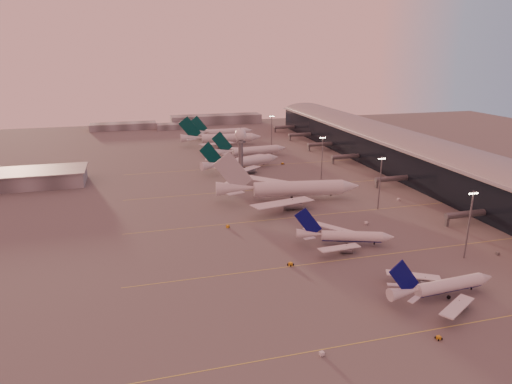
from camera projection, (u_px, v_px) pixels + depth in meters
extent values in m
plane|color=#545252|center=(313.00, 278.00, 148.05)|extent=(700.00, 700.00, 0.00)
cube|color=#D4CF4B|center=(465.00, 324.00, 123.42)|extent=(180.00, 0.25, 0.02)
cube|color=#D4CF4B|center=(379.00, 255.00, 164.85)|extent=(180.00, 0.25, 0.02)
cube|color=#D4CF4B|center=(328.00, 214.00, 206.28)|extent=(180.00, 0.25, 0.02)
cube|color=#D4CF4B|center=(294.00, 187.00, 247.71)|extent=(180.00, 0.25, 0.02)
cube|color=#D4CF4B|center=(268.00, 165.00, 293.74)|extent=(180.00, 0.25, 0.02)
cube|color=black|center=(411.00, 158.00, 273.99)|extent=(36.00, 360.00, 18.00)
cylinder|color=slate|center=(413.00, 143.00, 271.31)|extent=(10.08, 360.00, 10.08)
cube|color=slate|center=(413.00, 143.00, 271.25)|extent=(40.00, 362.00, 0.80)
cylinder|color=#5C5E63|center=(468.00, 214.00, 193.25)|extent=(22.00, 2.80, 2.80)
cube|color=#5C5E63|center=(447.00, 221.00, 191.40)|extent=(1.20, 1.20, 4.40)
cylinder|color=#5C5E63|center=(394.00, 179.00, 246.65)|extent=(22.00, 2.80, 2.80)
cube|color=#5C5E63|center=(377.00, 184.00, 244.80)|extent=(1.20, 1.20, 4.40)
cylinder|color=#5C5E63|center=(347.00, 156.00, 298.20)|extent=(22.00, 2.80, 2.80)
cube|color=#5C5E63|center=(333.00, 161.00, 296.36)|extent=(1.20, 1.20, 4.40)
cylinder|color=#5C5E63|center=(322.00, 144.00, 336.87)|extent=(22.00, 2.80, 2.80)
cube|color=#5C5E63|center=(309.00, 148.00, 335.02)|extent=(1.20, 1.20, 4.40)
cylinder|color=#5C5E63|center=(302.00, 135.00, 375.54)|extent=(22.00, 2.80, 2.80)
cube|color=#5C5E63|center=(290.00, 138.00, 373.69)|extent=(1.20, 1.20, 4.40)
cylinder|color=#5C5E63|center=(286.00, 127.00, 412.36)|extent=(22.00, 2.80, 2.80)
cube|color=#5C5E63|center=(275.00, 130.00, 410.51)|extent=(1.20, 1.20, 4.40)
cube|color=#5A5C60|center=(7.00, 180.00, 245.37)|extent=(80.00, 25.00, 8.00)
cube|color=slate|center=(5.00, 173.00, 244.12)|extent=(82.00, 27.00, 0.60)
cylinder|color=#5C5E63|center=(241.00, 162.00, 256.52)|extent=(2.60, 2.60, 22.00)
cylinder|color=#5C5E63|center=(241.00, 141.00, 253.11)|extent=(5.20, 5.20, 1.20)
sphere|color=silver|center=(241.00, 134.00, 251.95)|extent=(6.40, 6.40, 6.40)
cylinder|color=#5C5E63|center=(240.00, 128.00, 250.85)|extent=(0.16, 0.16, 2.00)
cylinder|color=#5C5E63|center=(469.00, 225.00, 159.02)|extent=(0.56, 0.56, 25.00)
cube|color=#5C5E63|center=(474.00, 192.00, 155.45)|extent=(3.60, 0.25, 0.25)
sphere|color=#FFEABF|center=(470.00, 194.00, 155.19)|extent=(0.56, 0.56, 0.56)
sphere|color=#FFEABF|center=(472.00, 194.00, 155.45)|extent=(0.56, 0.56, 0.56)
sphere|color=#FFEABF|center=(475.00, 193.00, 155.70)|extent=(0.56, 0.56, 0.56)
sphere|color=#FFEABF|center=(477.00, 193.00, 155.95)|extent=(0.56, 0.56, 0.56)
cylinder|color=#5C5E63|center=(380.00, 183.00, 208.90)|extent=(0.56, 0.56, 25.00)
cube|color=#5C5E63|center=(382.00, 158.00, 205.33)|extent=(3.60, 0.25, 0.25)
sphere|color=#FFEABF|center=(379.00, 159.00, 205.07)|extent=(0.56, 0.56, 0.56)
sphere|color=#FFEABF|center=(381.00, 159.00, 205.32)|extent=(0.56, 0.56, 0.56)
sphere|color=#FFEABF|center=(383.00, 159.00, 205.57)|extent=(0.56, 0.56, 0.56)
sphere|color=#FFEABF|center=(385.00, 159.00, 205.83)|extent=(0.56, 0.56, 0.56)
cylinder|color=#5C5E63|center=(322.00, 158.00, 258.26)|extent=(0.56, 0.56, 25.00)
cube|color=#5C5E63|center=(323.00, 137.00, 254.70)|extent=(3.60, 0.25, 0.25)
sphere|color=#FFEABF|center=(320.00, 138.00, 254.44)|extent=(0.56, 0.56, 0.56)
sphere|color=#FFEABF|center=(322.00, 138.00, 254.69)|extent=(0.56, 0.56, 0.56)
sphere|color=#FFEABF|center=(324.00, 138.00, 254.94)|extent=(0.56, 0.56, 0.56)
sphere|color=#FFEABF|center=(325.00, 138.00, 255.20)|extent=(0.56, 0.56, 0.56)
cylinder|color=#5C5E63|center=(272.00, 132.00, 340.61)|extent=(0.56, 0.56, 25.00)
cube|color=#5C5E63|center=(272.00, 116.00, 337.05)|extent=(3.60, 0.25, 0.25)
sphere|color=#FFEABF|center=(270.00, 116.00, 336.79)|extent=(0.56, 0.56, 0.56)
sphere|color=#FFEABF|center=(271.00, 116.00, 337.04)|extent=(0.56, 0.56, 0.56)
sphere|color=#FFEABF|center=(272.00, 116.00, 337.29)|extent=(0.56, 0.56, 0.56)
sphere|color=#FFEABF|center=(274.00, 116.00, 337.55)|extent=(0.56, 0.56, 0.56)
cube|color=#5A5C60|center=(123.00, 126.00, 426.57)|extent=(60.00, 18.00, 6.00)
cube|color=#5A5C60|center=(216.00, 119.00, 458.12)|extent=(90.00, 20.00, 9.00)
cube|color=#5A5C60|center=(178.00, 126.00, 430.17)|extent=(40.00, 15.00, 5.00)
cylinder|color=silver|center=(449.00, 286.00, 136.61)|extent=(23.05, 5.30, 3.89)
cylinder|color=#070860|center=(449.00, 289.00, 136.87)|extent=(22.53, 4.19, 2.80)
cone|color=silver|center=(485.00, 279.00, 140.83)|extent=(4.66, 4.16, 3.89)
cone|color=silver|center=(404.00, 294.00, 131.44)|extent=(9.81, 4.48, 3.89)
cube|color=silver|center=(457.00, 308.00, 126.42)|extent=(16.09, 11.92, 1.22)
cylinder|color=slate|center=(458.00, 308.00, 129.86)|extent=(4.57, 2.80, 2.53)
cube|color=slate|center=(459.00, 304.00, 129.53)|extent=(0.32, 0.27, 1.56)
cube|color=silver|center=(413.00, 277.00, 143.72)|extent=(16.64, 10.33, 1.22)
cylinder|color=slate|center=(424.00, 284.00, 143.07)|extent=(4.57, 2.80, 2.53)
cube|color=slate|center=(425.00, 281.00, 142.74)|extent=(0.32, 0.27, 1.56)
cube|color=#070860|center=(404.00, 279.00, 129.86)|extent=(10.68, 1.02, 11.60)
cube|color=silver|center=(414.00, 301.00, 127.42)|extent=(4.67, 3.63, 0.26)
cube|color=silver|center=(395.00, 286.00, 135.42)|extent=(4.72, 3.22, 0.26)
cylinder|color=black|center=(471.00, 290.00, 140.09)|extent=(0.51, 0.51, 1.02)
cylinder|color=black|center=(438.00, 292.00, 138.85)|extent=(1.16, 0.58, 1.13)
cylinder|color=black|center=(448.00, 299.00, 134.78)|extent=(1.16, 0.58, 1.13)
cylinder|color=silver|center=(352.00, 237.00, 172.41)|extent=(22.69, 11.10, 3.86)
cylinder|color=#070860|center=(351.00, 240.00, 172.67)|extent=(21.90, 9.93, 2.78)
cone|color=silver|center=(388.00, 238.00, 171.55)|extent=(5.41, 5.09, 3.86)
cone|color=silver|center=(309.00, 235.00, 173.29)|extent=(10.25, 6.77, 3.86)
cube|color=silver|center=(339.00, 249.00, 163.92)|extent=(16.79, 6.27, 1.21)
cylinder|color=slate|center=(346.00, 251.00, 166.40)|extent=(4.97, 3.81, 2.51)
cube|color=slate|center=(346.00, 248.00, 166.08)|extent=(0.37, 0.34, 1.54)
cube|color=silver|center=(334.00, 229.00, 182.02)|extent=(13.94, 14.62, 1.21)
cylinder|color=slate|center=(342.00, 236.00, 180.23)|extent=(4.97, 3.81, 2.51)
cube|color=slate|center=(342.00, 233.00, 179.90)|extent=(0.37, 0.34, 1.54)
cube|color=#070860|center=(308.00, 223.00, 171.90)|extent=(10.12, 3.82, 11.51)
cube|color=silver|center=(310.00, 240.00, 169.08)|extent=(4.55, 2.16, 0.25)
cube|color=silver|center=(308.00, 231.00, 177.44)|extent=(4.26, 4.27, 0.25)
cylinder|color=black|center=(374.00, 244.00, 172.65)|extent=(0.51, 0.51, 1.02)
cylinder|color=black|center=(346.00, 241.00, 175.43)|extent=(1.22, 0.85, 1.12)
cylinder|color=black|center=(347.00, 246.00, 171.17)|extent=(1.22, 0.85, 1.12)
cylinder|color=silver|center=(298.00, 191.00, 224.38)|extent=(44.41, 13.65, 6.86)
cylinder|color=silver|center=(298.00, 194.00, 224.84)|extent=(43.25, 11.62, 4.94)
cone|color=silver|center=(350.00, 189.00, 227.15)|extent=(9.46, 8.10, 6.86)
cone|color=silver|center=(235.00, 191.00, 220.84)|extent=(19.25, 9.66, 6.86)
cube|color=silver|center=(283.00, 206.00, 206.29)|extent=(32.16, 17.14, 2.04)
cylinder|color=slate|center=(293.00, 208.00, 211.77)|extent=(9.09, 5.73, 4.46)
cube|color=slate|center=(293.00, 205.00, 211.30)|extent=(0.37, 0.33, 2.74)
cube|color=silver|center=(271.00, 183.00, 240.92)|extent=(29.54, 24.79, 2.04)
cylinder|color=slate|center=(283.00, 191.00, 238.22)|extent=(9.09, 5.73, 4.46)
cube|color=slate|center=(283.00, 188.00, 237.75)|extent=(0.37, 0.33, 2.74)
cube|color=#A8AAAF|center=(233.00, 175.00, 218.33)|extent=(18.83, 3.36, 20.35)
cube|color=silver|center=(236.00, 196.00, 212.69)|extent=(9.05, 5.53, 0.28)
cube|color=silver|center=(233.00, 186.00, 228.81)|extent=(8.78, 7.48, 0.28)
cylinder|color=black|center=(331.00, 198.00, 227.39)|extent=(0.55, 0.55, 1.11)
cylinder|color=black|center=(290.00, 197.00, 227.55)|extent=(1.29, 0.74, 1.22)
cylinder|color=black|center=(292.00, 200.00, 222.93)|extent=(1.29, 0.74, 1.22)
cylinder|color=silver|center=(247.00, 163.00, 283.58)|extent=(33.59, 14.45, 5.39)
cylinder|color=silver|center=(247.00, 165.00, 283.94)|extent=(32.52, 12.82, 3.88)
cone|color=silver|center=(273.00, 159.00, 293.52)|extent=(7.71, 6.97, 5.39)
cone|color=silver|center=(212.00, 167.00, 271.55)|extent=(14.95, 9.07, 5.39)
cube|color=silver|center=(247.00, 171.00, 268.31)|extent=(21.32, 20.92, 1.59)
cylinder|color=slate|center=(250.00, 173.00, 273.71)|extent=(7.18, 5.16, 3.50)
cube|color=slate|center=(250.00, 170.00, 273.34)|extent=(0.33, 0.30, 2.16)
cube|color=silver|center=(224.00, 162.00, 291.19)|extent=(24.89, 10.49, 1.59)
cylinder|color=slate|center=(233.00, 165.00, 291.18)|extent=(7.18, 5.16, 3.50)
cube|color=slate|center=(233.00, 163.00, 290.80)|extent=(0.33, 0.30, 2.16)
cube|color=#023634|center=(211.00, 156.00, 269.29)|extent=(14.33, 4.43, 15.94)
cube|color=silver|center=(217.00, 169.00, 266.13)|extent=(6.42, 6.13, 0.23)
cube|color=silver|center=(207.00, 164.00, 276.65)|extent=(6.79, 3.50, 0.23)
cylinder|color=black|center=(264.00, 166.00, 290.90)|extent=(0.46, 0.46, 0.93)
cylinder|color=black|center=(241.00, 168.00, 284.88)|extent=(1.11, 0.73, 1.02)
cylinder|color=black|center=(245.00, 169.00, 281.55)|extent=(1.11, 0.73, 1.02)
cylinder|color=silver|center=(255.00, 152.00, 315.42)|extent=(33.06, 8.57, 5.27)
cylinder|color=silver|center=(255.00, 153.00, 315.77)|extent=(32.26, 7.04, 3.80)
cone|color=silver|center=(281.00, 150.00, 322.16)|extent=(6.83, 5.89, 5.27)
cone|color=silver|center=(223.00, 153.00, 307.20)|extent=(14.18, 6.64, 5.27)
cube|color=silver|center=(251.00, 158.00, 300.67)|extent=(22.78, 17.79, 1.56)
cylinder|color=slate|center=(255.00, 160.00, 305.59)|extent=(6.64, 4.05, 3.43)
cube|color=slate|center=(255.00, 158.00, 305.22)|extent=(0.29, 0.25, 2.11)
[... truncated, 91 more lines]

